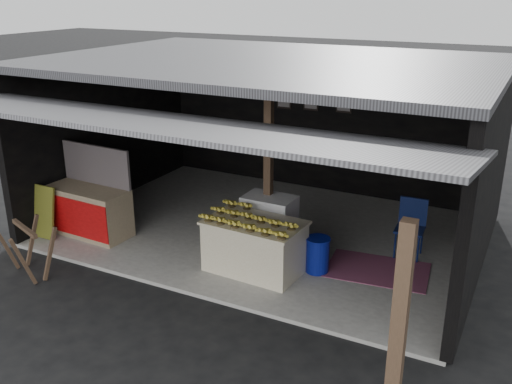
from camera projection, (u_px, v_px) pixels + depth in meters
The scene contains 13 objects.
ground at pixel (190, 296), 8.04m from camera, with size 80.00×80.00×0.00m, color black.
concrete_slab at pixel (268, 230), 10.12m from camera, with size 7.00×5.00×0.06m, color gray.
shophouse at pixel (277, 112), 9.68m from camera, with size 7.40×7.29×3.02m.
banana_table at pixel (255, 246), 8.51m from camera, with size 1.49×0.96×0.79m.
banana_pile at pixel (255, 217), 8.35m from camera, with size 1.33×0.80×0.16m, color gold, non-canonical shape.
white_crate at pixel (269, 223), 9.21m from camera, with size 0.82×0.57×0.90m.
neighbor_stall at pixel (89, 208), 9.78m from camera, with size 1.50×0.73×1.52m.
green_signboard at pixel (40, 211), 9.67m from camera, with size 0.60×0.04×0.91m, color black.
sawhorse at pixel (27, 245), 8.45m from camera, with size 0.91×0.90×0.80m.
water_barrel at pixel (317, 256), 8.52m from camera, with size 0.35×0.35×0.51m, color navy.
plastic_chair at pixel (411, 222), 8.98m from camera, with size 0.46×0.46×0.92m.
magenta_rug at pixel (378, 270), 8.63m from camera, with size 1.50×1.00×0.01m, color #651648.
picture_frames at pixel (313, 100), 11.55m from camera, with size 1.62×0.04×0.46m.
Camera 1 is at (4.06, -5.85, 4.12)m, focal length 40.00 mm.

